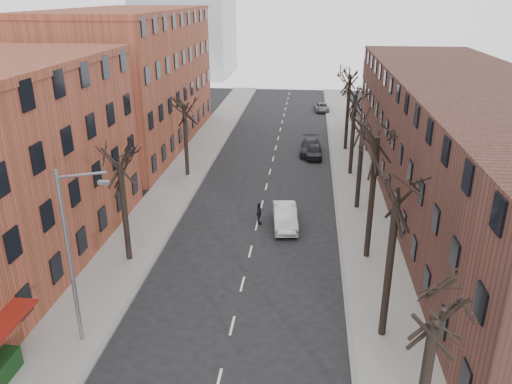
% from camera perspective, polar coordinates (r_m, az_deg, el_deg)
% --- Properties ---
extents(sidewalk_left, '(4.00, 90.00, 0.15)m').
position_cam_1_polar(sidewalk_left, '(48.35, -7.99, 2.34)').
color(sidewalk_left, gray).
rests_on(sidewalk_left, ground).
extents(sidewalk_right, '(4.00, 90.00, 0.15)m').
position_cam_1_polar(sidewalk_right, '(47.17, 11.24, 1.62)').
color(sidewalk_right, gray).
rests_on(sidewalk_right, ground).
extents(building_left_far, '(12.00, 28.00, 14.00)m').
position_cam_1_polar(building_left_far, '(57.34, -14.15, 12.14)').
color(building_left_far, brown).
rests_on(building_left_far, ground).
extents(building_right, '(12.00, 50.00, 10.00)m').
position_cam_1_polar(building_right, '(42.55, 23.06, 5.03)').
color(building_right, '#492922').
rests_on(building_right, ground).
extents(tree_right_b, '(5.20, 5.20, 10.80)m').
position_cam_1_polar(tree_right_b, '(26.87, 14.13, -15.64)').
color(tree_right_b, black).
rests_on(tree_right_b, ground).
extents(tree_right_c, '(5.20, 5.20, 11.60)m').
position_cam_1_polar(tree_right_c, '(33.53, 12.47, -7.33)').
color(tree_right_c, black).
rests_on(tree_right_c, ground).
extents(tree_right_d, '(5.20, 5.20, 10.00)m').
position_cam_1_polar(tree_right_d, '(40.68, 11.40, -1.85)').
color(tree_right_d, black).
rests_on(tree_right_d, ground).
extents(tree_right_e, '(5.20, 5.20, 10.80)m').
position_cam_1_polar(tree_right_e, '(48.10, 10.67, 1.97)').
color(tree_right_e, black).
rests_on(tree_right_e, ground).
extents(tree_right_f, '(5.20, 5.20, 11.60)m').
position_cam_1_polar(tree_right_f, '(55.67, 10.13, 4.75)').
color(tree_right_f, black).
rests_on(tree_right_f, ground).
extents(tree_left_a, '(5.20, 5.20, 9.50)m').
position_cam_1_polar(tree_left_a, '(33.46, -14.22, -7.58)').
color(tree_left_a, black).
rests_on(tree_left_a, ground).
extents(tree_left_b, '(5.20, 5.20, 9.50)m').
position_cam_1_polar(tree_left_b, '(47.37, -7.80, 1.84)').
color(tree_left_b, black).
rests_on(tree_left_b, ground).
extents(streetlight, '(2.45, 0.22, 9.03)m').
position_cam_1_polar(streetlight, '(24.50, -20.28, -6.44)').
color(streetlight, slate).
rests_on(streetlight, ground).
extents(silver_sedan, '(2.17, 4.88, 1.56)m').
position_cam_1_polar(silver_sedan, '(36.62, 3.34, -2.85)').
color(silver_sedan, silver).
rests_on(silver_sedan, ground).
extents(parked_car_near, '(1.73, 4.09, 1.38)m').
position_cam_1_polar(parked_car_near, '(52.38, 6.62, 4.66)').
color(parked_car_near, black).
rests_on(parked_car_near, ground).
extents(parked_car_mid, '(2.24, 5.20, 1.49)m').
position_cam_1_polar(parked_car_mid, '(53.64, 6.23, 5.15)').
color(parked_car_mid, black).
rests_on(parked_car_mid, ground).
extents(parked_car_far, '(2.34, 4.38, 1.17)m').
position_cam_1_polar(parked_car_far, '(73.79, 7.51, 9.58)').
color(parked_car_far, slate).
rests_on(parked_car_far, ground).
extents(pedestrian_crossing, '(0.44, 1.00, 1.68)m').
position_cam_1_polar(pedestrian_crossing, '(36.92, 0.35, -2.49)').
color(pedestrian_crossing, black).
rests_on(pedestrian_crossing, ground).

